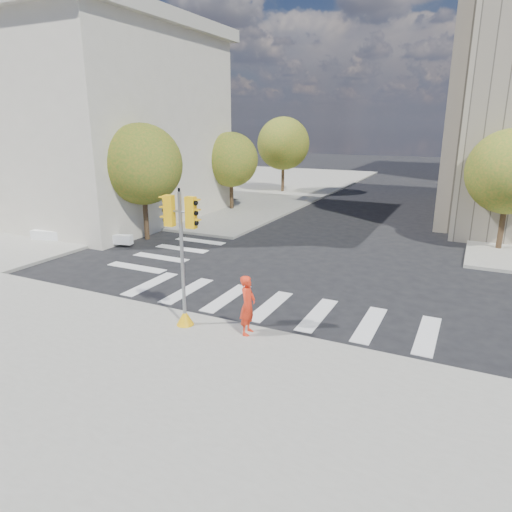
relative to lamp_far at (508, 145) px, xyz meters
The scene contains 14 objects.
ground 29.48m from the lamp_far, 105.95° to the right, with size 160.00×160.00×0.00m, color black.
sidewalk_near 40.07m from the lamp_far, 101.59° to the right, with size 30.00×14.00×0.15m, color gray.
sidewalk_far_left 28.43m from the lamp_far, behind, with size 28.00×40.00×0.15m, color gray.
classical_building 34.46m from the lamp_far, 144.46° to the right, with size 19.00×15.00×12.70m.
tree_lw_near 30.30m from the lamp_far, 127.63° to the right, with size 4.40×4.40×6.41m.
tree_lw_mid 23.21m from the lamp_far, 142.88° to the right, with size 4.00×4.00×5.77m.
tree_lw_far 18.93m from the lamp_far, 167.80° to the right, with size 4.80×4.80×6.95m.
tree_re_near 18.01m from the lamp_far, 91.59° to the right, with size 4.20×4.20×6.16m.
tree_re_mid 6.03m from the lamp_far, 94.76° to the right, with size 4.60×4.60×6.66m.
tree_re_far 6.06m from the lamp_far, 94.76° to the left, with size 4.00×4.00×5.88m.
lamp_far is the anchor object (origin of this frame).
traffic_signal 34.43m from the lamp_far, 106.56° to the right, with size 1.07×0.56×4.39m.
photographer 33.68m from the lamp_far, 103.26° to the right, with size 0.68×0.45×1.87m, color red.
planter_wall 34.07m from the lamp_far, 128.40° to the right, with size 6.00×0.40×0.50m, color white.
Camera 1 is at (6.15, -16.03, 6.39)m, focal length 32.00 mm.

